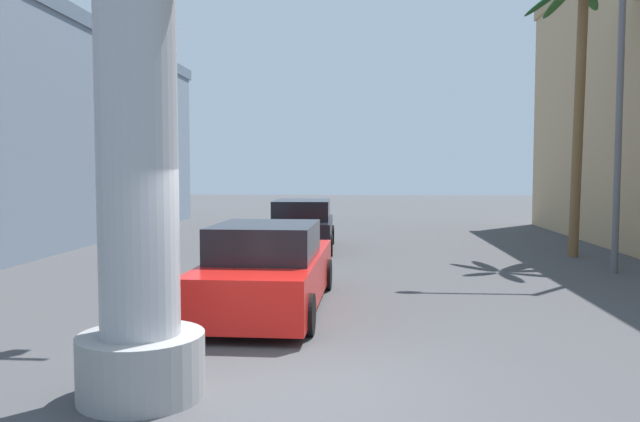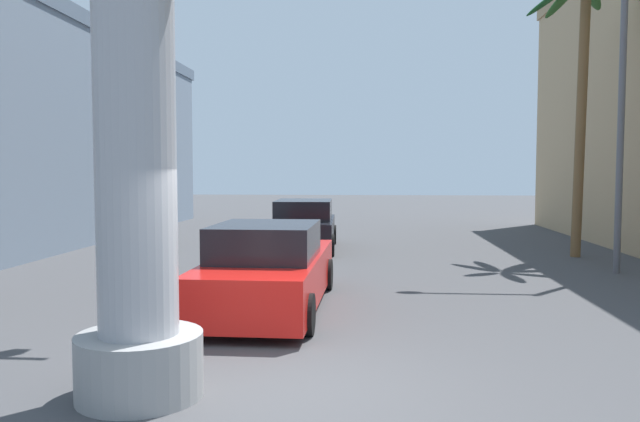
{
  "view_description": "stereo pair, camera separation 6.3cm",
  "coord_description": "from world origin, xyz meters",
  "px_view_note": "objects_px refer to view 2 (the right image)",
  "views": [
    {
      "loc": [
        0.75,
        -6.8,
        2.48
      ],
      "look_at": [
        0.0,
        3.39,
        1.82
      ],
      "focal_mm": 35.0,
      "sensor_mm": 36.0,
      "label": 1
    },
    {
      "loc": [
        0.81,
        -6.8,
        2.48
      ],
      "look_at": [
        0.0,
        3.39,
        1.82
      ],
      "focal_mm": 35.0,
      "sensor_mm": 36.0,
      "label": 2
    }
  ],
  "objects_px": {
    "street_lamp": "(603,79)",
    "car_far": "(304,226)",
    "traffic_light_mast": "(15,50)",
    "pedestrian_far_left": "(165,216)",
    "neon_sign_pole": "(134,30)",
    "car_lead": "(269,270)",
    "palm_tree_mid_right": "(583,60)"
  },
  "relations": [
    {
      "from": "street_lamp",
      "to": "car_far",
      "type": "relative_size",
      "value": 1.75
    },
    {
      "from": "traffic_light_mast",
      "to": "pedestrian_far_left",
      "type": "xyz_separation_m",
      "value": [
        -0.87,
        10.15,
        -3.55
      ]
    },
    {
      "from": "pedestrian_far_left",
      "to": "car_far",
      "type": "bearing_deg",
      "value": -10.36
    },
    {
      "from": "neon_sign_pole",
      "to": "car_far",
      "type": "relative_size",
      "value": 2.12
    },
    {
      "from": "neon_sign_pole",
      "to": "traffic_light_mast",
      "type": "distance_m",
      "value": 5.02
    },
    {
      "from": "neon_sign_pole",
      "to": "car_lead",
      "type": "xyz_separation_m",
      "value": [
        0.71,
        4.42,
        -3.27
      ]
    },
    {
      "from": "palm_tree_mid_right",
      "to": "pedestrian_far_left",
      "type": "height_order",
      "value": "palm_tree_mid_right"
    },
    {
      "from": "street_lamp",
      "to": "pedestrian_far_left",
      "type": "bearing_deg",
      "value": 158.81
    },
    {
      "from": "car_lead",
      "to": "neon_sign_pole",
      "type": "bearing_deg",
      "value": -99.16
    },
    {
      "from": "traffic_light_mast",
      "to": "car_far",
      "type": "relative_size",
      "value": 1.45
    },
    {
      "from": "palm_tree_mid_right",
      "to": "street_lamp",
      "type": "bearing_deg",
      "value": -99.02
    },
    {
      "from": "neon_sign_pole",
      "to": "traffic_light_mast",
      "type": "xyz_separation_m",
      "value": [
        -3.44,
        3.62,
        0.53
      ]
    },
    {
      "from": "pedestrian_far_left",
      "to": "neon_sign_pole",
      "type": "bearing_deg",
      "value": -72.63
    },
    {
      "from": "street_lamp",
      "to": "car_lead",
      "type": "distance_m",
      "value": 9.51
    },
    {
      "from": "traffic_light_mast",
      "to": "car_far",
      "type": "height_order",
      "value": "traffic_light_mast"
    },
    {
      "from": "car_far",
      "to": "street_lamp",
      "type": "bearing_deg",
      "value": -27.29
    },
    {
      "from": "car_far",
      "to": "palm_tree_mid_right",
      "type": "distance_m",
      "value": 9.47
    },
    {
      "from": "neon_sign_pole",
      "to": "traffic_light_mast",
      "type": "bearing_deg",
      "value": 133.53
    },
    {
      "from": "traffic_light_mast",
      "to": "palm_tree_mid_right",
      "type": "height_order",
      "value": "palm_tree_mid_right"
    },
    {
      "from": "neon_sign_pole",
      "to": "pedestrian_far_left",
      "type": "relative_size",
      "value": 5.7
    },
    {
      "from": "car_far",
      "to": "pedestrian_far_left",
      "type": "height_order",
      "value": "pedestrian_far_left"
    },
    {
      "from": "street_lamp",
      "to": "palm_tree_mid_right",
      "type": "bearing_deg",
      "value": 80.98
    },
    {
      "from": "pedestrian_far_left",
      "to": "palm_tree_mid_right",
      "type": "bearing_deg",
      "value": -8.39
    },
    {
      "from": "traffic_light_mast",
      "to": "neon_sign_pole",
      "type": "bearing_deg",
      "value": -46.47
    },
    {
      "from": "palm_tree_mid_right",
      "to": "neon_sign_pole",
      "type": "bearing_deg",
      "value": -125.61
    },
    {
      "from": "car_far",
      "to": "pedestrian_far_left",
      "type": "xyz_separation_m",
      "value": [
        -4.76,
        0.87,
        0.22
      ]
    },
    {
      "from": "neon_sign_pole",
      "to": "traffic_light_mast",
      "type": "relative_size",
      "value": 1.46
    },
    {
      "from": "traffic_light_mast",
      "to": "palm_tree_mid_right",
      "type": "relative_size",
      "value": 0.8
    },
    {
      "from": "traffic_light_mast",
      "to": "car_lead",
      "type": "xyz_separation_m",
      "value": [
        4.15,
        0.8,
        -3.8
      ]
    },
    {
      "from": "traffic_light_mast",
      "to": "palm_tree_mid_right",
      "type": "distance_m",
      "value": 14.56
    },
    {
      "from": "car_lead",
      "to": "palm_tree_mid_right",
      "type": "relative_size",
      "value": 0.65
    },
    {
      "from": "traffic_light_mast",
      "to": "car_far",
      "type": "xyz_separation_m",
      "value": [
        3.89,
        9.28,
        -3.77
      ]
    }
  ]
}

